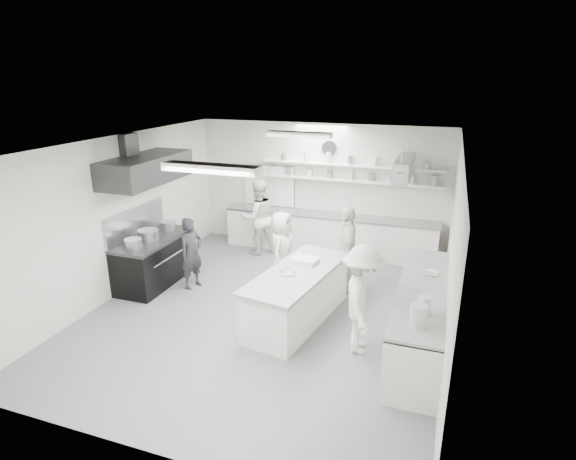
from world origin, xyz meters
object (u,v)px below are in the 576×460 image
(stove, at_px, (155,262))
(cook_back, at_px, (258,217))
(back_counter, at_px, (328,234))
(cook_stove, at_px, (192,253))
(prep_island, at_px, (297,297))
(right_counter, at_px, (420,317))

(stove, distance_m, cook_back, 2.64)
(back_counter, bearing_deg, cook_stove, -127.01)
(back_counter, xyz_separation_m, cook_stove, (-2.07, -2.74, 0.26))
(back_counter, relative_size, cook_stove, 3.48)
(back_counter, relative_size, prep_island, 2.13)
(right_counter, distance_m, cook_back, 4.84)
(right_counter, bearing_deg, cook_stove, 171.54)
(right_counter, distance_m, cook_stove, 4.47)
(right_counter, relative_size, cook_stove, 2.30)
(cook_stove, height_order, cook_back, cook_back)
(stove, relative_size, right_counter, 0.55)
(cook_stove, xyz_separation_m, cook_back, (0.51, 2.17, 0.16))
(prep_island, bearing_deg, cook_back, 133.69)
(right_counter, bearing_deg, stove, 173.48)
(prep_island, xyz_separation_m, cook_back, (-1.86, 2.73, 0.45))
(stove, xyz_separation_m, back_counter, (2.90, 2.80, 0.01))
(right_counter, bearing_deg, cook_back, 144.10)
(stove, xyz_separation_m, cook_back, (1.35, 2.23, 0.43))
(right_counter, height_order, cook_stove, cook_stove)
(stove, height_order, back_counter, back_counter)
(prep_island, xyz_separation_m, cook_stove, (-2.37, 0.56, 0.29))
(right_counter, xyz_separation_m, cook_back, (-3.90, 2.83, 0.41))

